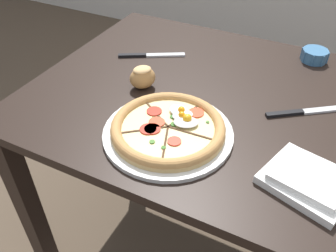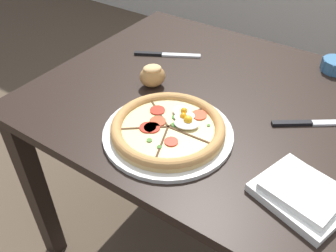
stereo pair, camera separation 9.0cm
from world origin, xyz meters
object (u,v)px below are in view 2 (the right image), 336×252
at_px(bread_piece_near, 152,75).
at_px(dining_table, 231,131).
at_px(knife_main, 166,55).
at_px(pizza, 168,129).
at_px(ramekin_bowl, 335,65).
at_px(knife_spare, 318,123).
at_px(napkin_folded, 303,193).

bearing_deg(bread_piece_near, dining_table, 13.56).
distance_m(dining_table, knife_main, 0.37).
relative_size(dining_table, pizza, 3.49).
relative_size(pizza, bread_piece_near, 3.41).
bearing_deg(ramekin_bowl, bread_piece_near, -137.26).
height_order(bread_piece_near, knife_spare, bread_piece_near).
xyz_separation_m(bread_piece_near, knife_main, (-0.07, 0.18, -0.03)).
height_order(dining_table, knife_spare, knife_spare).
bearing_deg(napkin_folded, knife_main, 148.78).
xyz_separation_m(pizza, knife_spare, (0.31, 0.26, -0.02)).
bearing_deg(knife_spare, dining_table, 153.26).
xyz_separation_m(ramekin_bowl, knife_main, (-0.52, -0.22, -0.02)).
xyz_separation_m(dining_table, bread_piece_near, (-0.25, -0.06, 0.14)).
relative_size(dining_table, knife_spare, 5.37).
xyz_separation_m(ramekin_bowl, knife_spare, (0.04, -0.31, -0.02)).
height_order(ramekin_bowl, napkin_folded, ramekin_bowl).
bearing_deg(napkin_folded, dining_table, 138.43).
bearing_deg(napkin_folded, ramekin_bowl, 97.89).
height_order(napkin_folded, bread_piece_near, bread_piece_near).
bearing_deg(ramekin_bowl, pizza, -115.39).
relative_size(napkin_folded, bread_piece_near, 2.23).
distance_m(dining_table, napkin_folded, 0.38).
distance_m(pizza, knife_main, 0.43).
relative_size(ramekin_bowl, bread_piece_near, 0.92).
bearing_deg(bread_piece_near, ramekin_bowl, 42.74).
distance_m(pizza, bread_piece_near, 0.24).
height_order(pizza, knife_main, pizza).
distance_m(bread_piece_near, knife_main, 0.20).
bearing_deg(bread_piece_near, knife_main, 112.03).
distance_m(ramekin_bowl, knife_spare, 0.31).
relative_size(pizza, knife_spare, 1.54).
relative_size(dining_table, bread_piece_near, 11.89).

